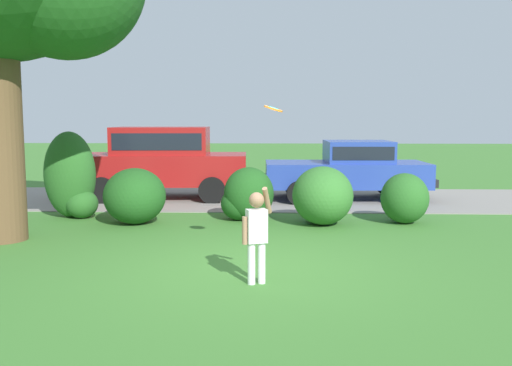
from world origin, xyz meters
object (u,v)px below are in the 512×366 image
at_px(parked_suv, 162,159).
at_px(frisbee, 273,109).
at_px(child_thrower, 257,230).
at_px(parked_sedan, 349,168).

distance_m(parked_suv, frisbee, 7.53).
bearing_deg(child_thrower, frisbee, 78.38).
height_order(parked_sedan, parked_suv, parked_suv).
bearing_deg(parked_sedan, child_thrower, -105.68).
relative_size(parked_suv, child_thrower, 3.72).
distance_m(child_thrower, frisbee, 1.88).
bearing_deg(parked_sedan, parked_suv, 179.55).
distance_m(parked_sedan, child_thrower, 8.06).
distance_m(parked_sedan, frisbee, 7.18).
relative_size(parked_suv, frisbee, 17.02).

